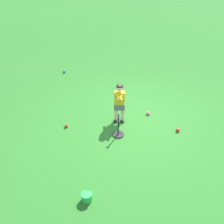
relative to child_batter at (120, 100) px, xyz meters
The scene contains 8 objects.
ground_plane 0.86m from the child_batter, 134.96° to the right, with size 40.00×40.00×0.00m, color #2D7528.
child_batter is the anchor object (origin of this frame).
play_ball_near_batter 1.50m from the child_batter, 49.94° to the left, with size 0.09×0.09×0.09m, color red.
play_ball_by_bucket 1.03m from the child_batter, 122.22° to the right, with size 0.10×0.10×0.10m, color pink.
play_ball_far_left 3.37m from the child_batter, 17.63° to the right, with size 0.09×0.09×0.09m, color blue.
play_ball_far_right 1.62m from the child_batter, 158.37° to the right, with size 0.09×0.09×0.09m, color red.
batting_tee 0.79m from the child_batter, 125.18° to the left, with size 0.28×0.28×0.62m.
toy_bucket 2.58m from the child_batter, 113.61° to the left, with size 0.22×0.22×0.19m.
Camera 1 is at (-2.84, 4.75, 4.14)m, focal length 41.78 mm.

